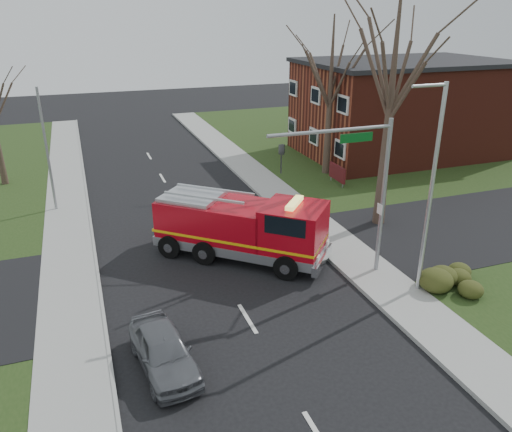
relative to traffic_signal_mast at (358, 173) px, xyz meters
name	(u,v)px	position (x,y,z in m)	size (l,w,h in m)	color
ground	(247,319)	(-5.21, -1.50, -4.71)	(120.00, 120.00, 0.00)	black
sidewalk_right	(389,288)	(0.99, -1.50, -4.63)	(2.40, 80.00, 0.15)	gray
sidewalk_left	(72,353)	(-11.41, -1.50, -4.63)	(2.40, 80.00, 0.15)	gray
brick_building	(402,108)	(13.79, 16.50, -1.05)	(15.40, 10.40, 7.25)	maroon
health_center_sign	(337,173)	(5.29, 11.00, -3.83)	(0.12, 2.00, 1.40)	#511317
hedge_corner	(463,277)	(3.79, -2.50, -4.13)	(2.80, 2.00, 0.90)	#2F3814
bare_tree_near	(392,84)	(4.29, 4.50, 2.71)	(6.00, 6.00, 12.00)	#33271E
bare_tree_far	(331,80)	(5.79, 13.50, 1.78)	(5.25, 5.25, 10.50)	#33271E
traffic_signal_mast	(358,173)	(0.00, 0.00, 0.00)	(5.29, 0.18, 6.80)	gray
streetlight_pole	(430,187)	(1.93, -2.00, -0.16)	(1.48, 0.16, 8.40)	#B7BABF
utility_pole_far	(47,152)	(-12.01, 12.50, -1.21)	(0.14, 0.14, 7.00)	gray
fire_engine	(243,229)	(-3.74, 3.41, -3.30)	(7.56, 7.06, 3.12)	#AA0714
parked_car_maroon	(164,351)	(-8.61, -3.20, -4.04)	(1.58, 3.92, 1.34)	slate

